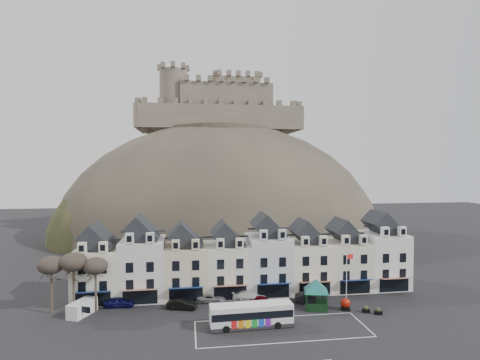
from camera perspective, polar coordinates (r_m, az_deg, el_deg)
The scene contains 21 objects.
ground at distance 50.46m, azimuth 4.34°, elevation -22.38°, with size 300.00×300.00×0.00m, color black.
coach_bay_markings at distance 51.99m, azimuth 6.34°, elevation -21.61°, with size 22.00×7.50×0.01m, color silver.
townhouse_terrace at distance 63.57m, azimuth 1.35°, elevation -12.08°, with size 54.40×9.35×11.80m.
castle_hill at distance 116.21m, azimuth -2.38°, elevation -8.16°, with size 100.00×76.00×68.00m.
castle at distance 122.72m, azimuth -3.09°, elevation 11.20°, with size 50.20×22.20×22.00m.
tree_left_far at distance 60.22m, azimuth -26.85°, elevation -11.56°, with size 3.61×3.61×8.24m.
tree_left_mid at distance 59.26m, azimuth -24.05°, elevation -11.40°, with size 3.78×3.78×8.64m.
tree_left_near at distance 58.67m, azimuth -21.16°, elevation -12.18°, with size 3.43×3.43×7.84m.
bus at distance 51.63m, azimuth 1.73°, elevation -19.75°, with size 10.87×2.89×3.05m.
bus_shelter at distance 58.02m, azimuth 11.51°, elevation -15.49°, with size 6.68×6.68×4.38m.
red_buoy at distance 59.24m, azimuth 15.77°, elevation -17.72°, with size 1.45×1.45×1.73m.
flagpole at distance 59.94m, azimuth 16.00°, elevation -13.81°, with size 1.14×0.26×7.95m.
white_van at distance 59.75m, azimuth -22.91°, elevation -17.52°, with size 3.49×4.76×1.99m.
planter_west at distance 59.15m, azimuth 20.32°, elevation -18.21°, with size 1.04×0.71×1.01m.
planter_east at distance 59.34m, azimuth 18.65°, elevation -18.14°, with size 0.99×0.68×0.97m.
car_navy at distance 61.10m, azimuth -17.89°, elevation -17.23°, with size 1.80×4.47×1.52m, color #0E0D45.
car_black at distance 58.20m, azimuth -8.86°, elevation -18.20°, with size 1.51×4.34×1.43m, color black.
car_silver at distance 60.46m, azimuth -4.44°, elevation -17.49°, with size 2.06×4.39×1.24m, color gray.
car_white at distance 60.30m, azimuth 1.57°, elevation -17.36°, with size 2.22×5.46×1.58m, color white.
car_maroon at distance 59.36m, azimuth 3.47°, elevation -17.85°, with size 1.51×3.75×1.28m, color #53040C.
car_charcoal at distance 60.86m, azimuth 10.74°, elevation -17.22°, with size 1.67×4.79×1.58m, color black.
Camera 1 is at (-9.83, -44.83, 20.97)m, focal length 28.00 mm.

